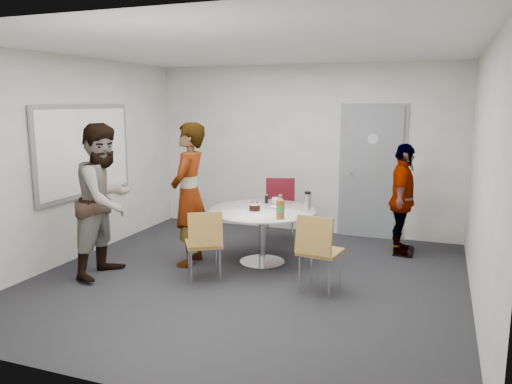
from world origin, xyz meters
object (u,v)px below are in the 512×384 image
at_px(chair_far, 280,203).
at_px(table, 264,217).
at_px(whiteboard, 85,151).
at_px(person_right, 402,200).
at_px(chair_near_left, 205,239).
at_px(chair_near_right, 318,246).
at_px(person_left, 105,200).
at_px(person_main, 189,195).
at_px(door, 372,173).

bearing_deg(chair_far, table, 79.60).
distance_m(whiteboard, person_right, 4.40).
bearing_deg(chair_near_left, whiteboard, 134.34).
xyz_separation_m(chair_near_right, person_left, (-2.58, -0.26, 0.38)).
relative_size(whiteboard, chair_near_left, 2.18).
bearing_deg(chair_near_right, person_left, -166.50).
bearing_deg(person_main, chair_near_right, 68.76).
height_order(chair_near_left, chair_near_right, chair_near_right).
bearing_deg(person_right, chair_far, 88.77).
relative_size(door, person_main, 1.14).
bearing_deg(person_left, whiteboard, 51.07).
distance_m(person_left, person_right, 3.94).
bearing_deg(person_left, person_main, -46.91).
xyz_separation_m(door, person_main, (-2.03, -2.19, -0.10)).
height_order(table, person_main, person_main).
bearing_deg(chair_near_left, chair_far, 48.83).
bearing_deg(chair_near_left, person_main, 98.44).
bearing_deg(person_right, chair_near_right, 157.96).
bearing_deg(person_right, person_main, 118.44).
height_order(person_main, person_left, person_left).
bearing_deg(table, person_main, -159.49).
relative_size(door, person_right, 1.36).
bearing_deg(person_right, chair_near_left, 133.13).
distance_m(whiteboard, chair_near_left, 2.27).
xyz_separation_m(whiteboard, person_main, (1.53, 0.09, -0.52)).
xyz_separation_m(chair_near_left, chair_far, (0.29, 1.98, 0.07)).
height_order(door, person_right, door).
xyz_separation_m(chair_near_left, person_main, (-0.49, 0.56, 0.40)).
bearing_deg(table, door, 58.76).
height_order(table, chair_far, table).
bearing_deg(person_main, person_right, 111.47).
distance_m(chair_near_left, person_left, 1.32).
height_order(door, table, door).
distance_m(door, whiteboard, 4.25).
bearing_deg(whiteboard, chair_near_right, -6.22).
distance_m(table, person_main, 1.02).
relative_size(chair_near_left, chair_near_right, 0.96).
height_order(chair_near_right, person_main, person_main).
xyz_separation_m(chair_near_right, person_right, (0.75, 1.85, 0.23)).
distance_m(person_main, person_left, 1.05).
xyz_separation_m(chair_near_left, person_right, (2.07, 1.95, 0.25)).
bearing_deg(person_left, chair_near_left, -82.80).
height_order(table, chair_near_left, table).
relative_size(door, table, 1.52).
height_order(chair_near_left, person_left, person_left).
bearing_deg(table, person_left, -147.79).
bearing_deg(whiteboard, door, 32.66).
xyz_separation_m(door, person_left, (-2.79, -2.90, -0.09)).
height_order(chair_far, person_right, person_right).
distance_m(whiteboard, table, 2.61).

